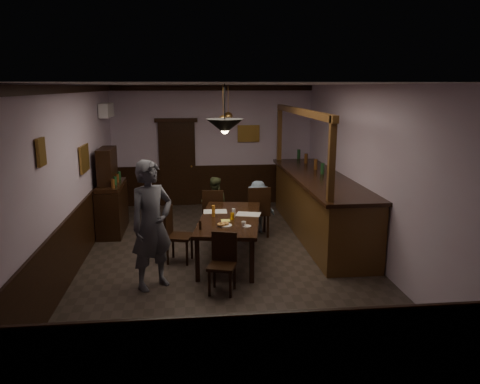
{
  "coord_description": "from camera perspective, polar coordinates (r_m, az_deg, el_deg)",
  "views": [
    {
      "loc": [
        -0.58,
        -7.74,
        2.97
      ],
      "look_at": [
        0.28,
        0.22,
        1.15
      ],
      "focal_mm": 35.0,
      "sensor_mm": 36.0,
      "label": 1
    }
  ],
  "objects": [
    {
      "name": "dining_table",
      "position": [
        8.12,
        -1.26,
        -3.55
      ],
      "size": [
        1.35,
        2.34,
        0.75
      ],
      "rotation": [
        0.0,
        0.0,
        -0.17
      ],
      "color": "black",
      "rests_on": "ground"
    },
    {
      "name": "bar_counter",
      "position": [
        9.58,
        9.6,
        -1.44
      ],
      "size": [
        1.06,
        4.54,
        2.54
      ],
      "color": "#492C13",
      "rests_on": "ground"
    },
    {
      "name": "chair_far_left",
      "position": [
        9.42,
        -3.31,
        -2.24
      ],
      "size": [
        0.45,
        0.45,
        0.96
      ],
      "rotation": [
        0.0,
        0.0,
        3.05
      ],
      "color": "black",
      "rests_on": "ground"
    },
    {
      "name": "newspaper_left",
      "position": [
        8.46,
        -3.04,
        -2.39
      ],
      "size": [
        0.43,
        0.31,
        0.01
      ],
      "primitive_type": "cube",
      "rotation": [
        0.0,
        0.0,
        -0.03
      ],
      "color": "silver",
      "rests_on": "dining_table"
    },
    {
      "name": "pendant_iron",
      "position": [
        7.02,
        -1.86,
        7.99
      ],
      "size": [
        0.56,
        0.56,
        0.73
      ],
      "color": "black",
      "rests_on": "ground"
    },
    {
      "name": "sideboard",
      "position": [
        9.96,
        -15.43,
        -0.82
      ],
      "size": [
        0.47,
        1.33,
        1.75
      ],
      "color": "black",
      "rests_on": "ground"
    },
    {
      "name": "picture_left_large",
      "position": [
        8.83,
        -18.44,
        3.88
      ],
      "size": [
        0.04,
        0.62,
        0.48
      ],
      "color": "olive",
      "rests_on": "ground"
    },
    {
      "name": "saucer",
      "position": [
        7.58,
        0.82,
        -4.18
      ],
      "size": [
        0.15,
        0.15,
        0.01
      ],
      "primitive_type": "cylinder",
      "color": "white",
      "rests_on": "dining_table"
    },
    {
      "name": "pendant_brass_far",
      "position": [
        10.67,
        -1.45,
        9.19
      ],
      "size": [
        0.2,
        0.2,
        0.81
      ],
      "color": "#BF8C3F",
      "rests_on": "ground"
    },
    {
      "name": "door_back",
      "position": [
        11.85,
        -7.65,
        3.36
      ],
      "size": [
        0.9,
        0.06,
        2.1
      ],
      "primitive_type": "cube",
      "color": "black",
      "rests_on": "ground"
    },
    {
      "name": "newspaper_right",
      "position": [
        8.27,
        1.03,
        -2.73
      ],
      "size": [
        0.49,
        0.4,
        0.01
      ],
      "primitive_type": "cube",
      "rotation": [
        0.0,
        0.0,
        -0.27
      ],
      "color": "silver",
      "rests_on": "dining_table"
    },
    {
      "name": "napkin",
      "position": [
        7.91,
        -1.77,
        -3.49
      ],
      "size": [
        0.17,
        0.17,
        0.0
      ],
      "primitive_type": "cube",
      "rotation": [
        0.0,
        0.0,
        -0.17
      ],
      "color": "#F3EF59",
      "rests_on": "dining_table"
    },
    {
      "name": "pastry_plate",
      "position": [
        7.62,
        -1.81,
        -4.08
      ],
      "size": [
        0.22,
        0.22,
        0.01
      ],
      "primitive_type": "cylinder",
      "color": "white",
      "rests_on": "dining_table"
    },
    {
      "name": "chair_near",
      "position": [
        6.93,
        -2.08,
        -8.26
      ],
      "size": [
        0.47,
        0.47,
        0.88
      ],
      "rotation": [
        0.0,
        0.0,
        -0.29
      ],
      "color": "black",
      "rests_on": "ground"
    },
    {
      "name": "pendant_brass_mid",
      "position": [
        9.48,
        -2.07,
        8.73
      ],
      "size": [
        0.2,
        0.2,
        0.81
      ],
      "color": "#BF8C3F",
      "rests_on": "ground"
    },
    {
      "name": "pastry_ring_b",
      "position": [
        7.62,
        -1.84,
        -3.85
      ],
      "size": [
        0.13,
        0.13,
        0.04
      ],
      "primitive_type": "torus",
      "color": "#C68C47",
      "rests_on": "pastry_plate"
    },
    {
      "name": "ac_unit",
      "position": [
        10.8,
        -15.98,
        9.56
      ],
      "size": [
        0.2,
        0.85,
        0.3
      ],
      "color": "white",
      "rests_on": "ground"
    },
    {
      "name": "person_seated_left",
      "position": [
        9.67,
        -3.16,
        -1.52
      ],
      "size": [
        0.65,
        0.55,
        1.16
      ],
      "primitive_type": "imported",
      "rotation": [
        0.0,
        0.0,
        2.92
      ],
      "color": "#495231",
      "rests_on": "ground"
    },
    {
      "name": "beer_glass",
      "position": [
        8.14,
        -3.26,
        -2.32
      ],
      "size": [
        0.06,
        0.06,
        0.2
      ],
      "primitive_type": "cylinder",
      "color": "#BF721E",
      "rests_on": "dining_table"
    },
    {
      "name": "picture_left_small",
      "position": [
        6.47,
        -23.09,
        4.51
      ],
      "size": [
        0.04,
        0.28,
        0.36
      ],
      "color": "olive",
      "rests_on": "ground"
    },
    {
      "name": "chair_side",
      "position": [
        8.11,
        -7.95,
        -4.86
      ],
      "size": [
        0.51,
        0.51,
        0.96
      ],
      "rotation": [
        0.0,
        0.0,
        1.32
      ],
      "color": "black",
      "rests_on": "ground"
    },
    {
      "name": "picture_back",
      "position": [
        11.85,
        1.05,
        7.13
      ],
      "size": [
        0.55,
        0.04,
        0.42
      ],
      "color": "olive",
      "rests_on": "ground"
    },
    {
      "name": "coffee_cup",
      "position": [
        7.55,
        0.44,
        -3.9
      ],
      "size": [
        0.09,
        0.09,
        0.07
      ],
      "primitive_type": "imported",
      "rotation": [
        0.0,
        0.0,
        -0.17
      ],
      "color": "white",
      "rests_on": "saucer"
    },
    {
      "name": "pepper_mill",
      "position": [
        7.44,
        -4.87,
        -4.03
      ],
      "size": [
        0.04,
        0.04,
        0.14
      ],
      "primitive_type": "cylinder",
      "color": "black",
      "rests_on": "dining_table"
    },
    {
      "name": "person_seated_right",
      "position": [
        9.62,
        2.18,
        -1.81
      ],
      "size": [
        0.71,
        0.42,
        1.08
      ],
      "primitive_type": "imported",
      "rotation": [
        0.0,
        0.0,
        3.12
      ],
      "color": "slate",
      "rests_on": "ground"
    },
    {
      "name": "person_standing",
      "position": [
        7.02,
        -10.71,
        -3.99
      ],
      "size": [
        0.84,
        0.8,
        1.94
      ],
      "primitive_type": "imported",
      "rotation": [
        0.0,
        0.0,
        0.66
      ],
      "color": "#4C4D57",
      "rests_on": "ground"
    },
    {
      "name": "water_glass",
      "position": [
        8.1,
        -0.78,
        -2.55
      ],
      "size": [
        0.06,
        0.06,
        0.15
      ],
      "primitive_type": "cylinder",
      "color": "silver",
      "rests_on": "dining_table"
    },
    {
      "name": "pastry_ring_a",
      "position": [
        7.57,
        -2.34,
        -3.98
      ],
      "size": [
        0.13,
        0.13,
        0.04
      ],
      "primitive_type": "torus",
      "color": "#C68C47",
      "rests_on": "pastry_plate"
    },
    {
      "name": "chair_far_right",
      "position": [
        9.34,
        2.24,
        -2.13
      ],
      "size": [
        0.46,
        0.46,
        1.03
      ],
      "rotation": [
        0.0,
        0.0,
        3.17
      ],
      "color": "black",
      "rests_on": "ground"
    },
    {
      "name": "soda_can",
      "position": [
        7.95,
        -0.94,
        -2.97
      ],
      "size": [
        0.07,
        0.07,
        0.12
      ],
      "primitive_type": "cylinder",
      "color": "#F1A714",
      "rests_on": "dining_table"
    },
    {
      "name": "room",
      "position": [
        7.9,
        -1.86,
        2.06
      ],
      "size": [
        5.01,
        8.01,
        3.01
      ],
      "color": "#2D2621",
      "rests_on": "ground"
    }
  ]
}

